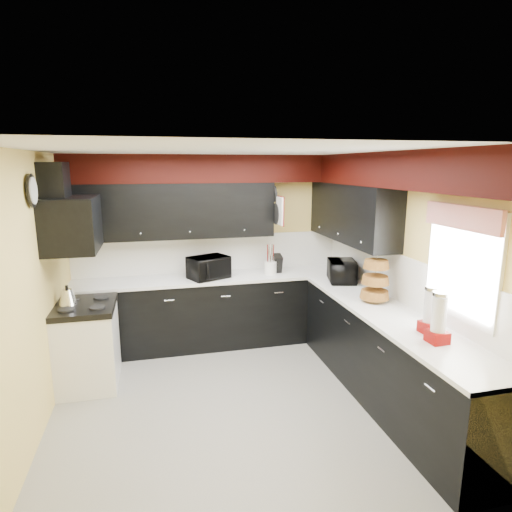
{
  "coord_description": "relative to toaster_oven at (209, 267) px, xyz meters",
  "views": [
    {
      "loc": [
        -0.74,
        -3.91,
        2.37
      ],
      "look_at": [
        0.4,
        0.79,
        1.34
      ],
      "focal_mm": 30.0,
      "sensor_mm": 36.0,
      "label": 1
    }
  ],
  "objects": [
    {
      "name": "cut_board",
      "position": [
        0.9,
        -0.12,
        0.72
      ],
      "size": [
        0.03,
        0.26,
        0.35
      ],
      "primitive_type": "cube",
      "color": "white",
      "rests_on": "upper_back"
    },
    {
      "name": "cab_back",
      "position": [
        0.07,
        0.08,
        -0.63
      ],
      "size": [
        3.6,
        0.6,
        0.9
      ],
      "primitive_type": "cube",
      "color": "black",
      "rests_on": "ground"
    },
    {
      "name": "baskets",
      "position": [
        1.59,
        -1.37,
        0.1
      ],
      "size": [
        0.27,
        0.27,
        0.5
      ],
      "primitive_type": null,
      "color": "brown",
      "rests_on": "upper_right"
    },
    {
      "name": "valance",
      "position": [
        1.8,
        -2.32,
        0.87
      ],
      "size": [
        0.04,
        0.88,
        0.2
      ],
      "primitive_type": "cube",
      "color": "red",
      "rests_on": "wall_right"
    },
    {
      "name": "pan_low",
      "position": [
        0.89,
        0.26,
        0.64
      ],
      "size": [
        0.03,
        0.24,
        0.42
      ],
      "primitive_type": null,
      "color": "black",
      "rests_on": "upper_back"
    },
    {
      "name": "dispenser_a",
      "position": [
        1.55,
        -2.48,
        0.06
      ],
      "size": [
        0.16,
        0.16,
        0.41
      ],
      "primitive_type": null,
      "rotation": [
        0.0,
        0.0,
        0.03
      ],
      "color": "#750703",
      "rests_on": "counter_right"
    },
    {
      "name": "soffit_right",
      "position": [
        1.69,
        -1.6,
        1.24
      ],
      "size": [
        0.36,
        3.24,
        0.35
      ],
      "primitive_type": "cube",
      "color": "black",
      "rests_on": "wall_right"
    },
    {
      "name": "stove",
      "position": [
        -1.43,
        -0.67,
        -0.65
      ],
      "size": [
        0.6,
        0.75,
        0.86
      ],
      "primitive_type": "cube",
      "color": "white",
      "rests_on": "ground"
    },
    {
      "name": "cab_right",
      "position": [
        1.57,
        -1.72,
        -0.63
      ],
      "size": [
        0.6,
        3.0,
        0.9
      ],
      "primitive_type": "cube",
      "color": "black",
      "rests_on": "ground"
    },
    {
      "name": "pan_mid",
      "position": [
        0.89,
        -0.0,
        0.67
      ],
      "size": [
        0.03,
        0.28,
        0.46
      ],
      "primitive_type": null,
      "color": "black",
      "rests_on": "upper_back"
    },
    {
      "name": "pan_top",
      "position": [
        0.89,
        0.13,
        0.92
      ],
      "size": [
        0.03,
        0.22,
        0.4
      ],
      "primitive_type": null,
      "color": "black",
      "rests_on": "upper_back"
    },
    {
      "name": "ground",
      "position": [
        0.07,
        -1.42,
        -1.08
      ],
      "size": [
        3.6,
        3.6,
        0.0
      ],
      "primitive_type": "plane",
      "color": "gray",
      "rests_on": "ground"
    },
    {
      "name": "splash_right",
      "position": [
        1.86,
        -1.42,
        0.11
      ],
      "size": [
        0.02,
        3.6,
        0.5
      ],
      "primitive_type": "cube",
      "color": "white",
      "rests_on": "counter_right"
    },
    {
      "name": "utensil_crock",
      "position": [
        0.83,
        0.02,
        -0.06
      ],
      "size": [
        0.18,
        0.18,
        0.17
      ],
      "primitive_type": "cylinder",
      "rotation": [
        0.0,
        0.0,
        -0.11
      ],
      "color": "white",
      "rests_on": "counter_back"
    },
    {
      "name": "ceiling",
      "position": [
        0.07,
        -1.42,
        1.42
      ],
      "size": [
        3.6,
        3.6,
        0.06
      ],
      "primitive_type": "cube",
      "color": "white",
      "rests_on": "wall_back"
    },
    {
      "name": "wall_left",
      "position": [
        -1.73,
        -1.42,
        0.17
      ],
      "size": [
        0.06,
        3.6,
        2.5
      ],
      "primitive_type": "cube",
      "color": "#E0C666",
      "rests_on": "ground"
    },
    {
      "name": "cooktop",
      "position": [
        -1.43,
        -0.67,
        -0.19
      ],
      "size": [
        0.62,
        0.77,
        0.06
      ],
      "primitive_type": "cube",
      "color": "black",
      "rests_on": "stove"
    },
    {
      "name": "kettle",
      "position": [
        -1.59,
        -0.65,
        -0.08
      ],
      "size": [
        0.22,
        0.22,
        0.16
      ],
      "primitive_type": null,
      "rotation": [
        0.0,
        0.0,
        0.24
      ],
      "color": "silver",
      "rests_on": "cooktop"
    },
    {
      "name": "knife_block",
      "position": [
        0.94,
        0.08,
        -0.02
      ],
      "size": [
        0.11,
        0.16,
        0.24
      ],
      "primitive_type": "cube",
      "rotation": [
        0.0,
        0.0,
        -0.01
      ],
      "color": "black",
      "rests_on": "counter_back"
    },
    {
      "name": "upper_right",
      "position": [
        1.7,
        -0.52,
        0.72
      ],
      "size": [
        0.35,
        1.8,
        0.7
      ],
      "primitive_type": "cube",
      "color": "black",
      "rests_on": "wall_right"
    },
    {
      "name": "splash_back",
      "position": [
        0.07,
        0.37,
        0.11
      ],
      "size": [
        3.6,
        0.02,
        0.5
      ],
      "primitive_type": "cube",
      "color": "white",
      "rests_on": "counter_back"
    },
    {
      "name": "microwave",
      "position": [
        1.6,
        -0.54,
        -0.01
      ],
      "size": [
        0.43,
        0.54,
        0.26
      ],
      "primitive_type": "imported",
      "rotation": [
        0.0,
        0.0,
        1.3
      ],
      "color": "black",
      "rests_on": "counter_right"
    },
    {
      "name": "counter_back",
      "position": [
        0.07,
        0.08,
        -0.16
      ],
      "size": [
        3.62,
        0.64,
        0.04
      ],
      "primitive_type": "cube",
      "color": "white",
      "rests_on": "cab_back"
    },
    {
      "name": "wall_right",
      "position": [
        1.87,
        -1.42,
        0.17
      ],
      "size": [
        0.06,
        3.6,
        2.5
      ],
      "primitive_type": "cube",
      "color": "#E0C666",
      "rests_on": "ground"
    },
    {
      "name": "window",
      "position": [
        1.86,
        -2.32,
        0.47
      ],
      "size": [
        0.03,
        0.86,
        0.96
      ],
      "primitive_type": null,
      "color": "white",
      "rests_on": "wall_right"
    },
    {
      "name": "wall_back",
      "position": [
        0.07,
        0.38,
        0.17
      ],
      "size": [
        3.6,
        0.06,
        2.5
      ],
      "primitive_type": "cube",
      "color": "#E0C666",
      "rests_on": "ground"
    },
    {
      "name": "upper_back",
      "position": [
        -0.43,
        0.2,
        0.72
      ],
      "size": [
        2.6,
        0.35,
        0.7
      ],
      "primitive_type": "cube",
      "color": "black",
      "rests_on": "wall_back"
    },
    {
      "name": "hood_duct",
      "position": [
        -1.61,
        -0.67,
        1.12
      ],
      "size": [
        0.24,
        0.4,
        0.4
      ],
      "primitive_type": "cube",
      "color": "black",
      "rests_on": "wall_left"
    },
    {
      "name": "soffit_back",
      "position": [
        0.07,
        0.2,
        1.24
      ],
      "size": [
        3.6,
        0.36,
        0.35
      ],
      "primitive_type": "cube",
      "color": "black",
      "rests_on": "wall_back"
    },
    {
      "name": "deco_plate",
      "position": [
        1.84,
        -1.77,
        1.17
      ],
      "size": [
        0.03,
        0.24,
        0.24
      ],
      "primitive_type": null,
      "color": "white",
      "rests_on": "wall_right"
    },
    {
      "name": "counter_right",
      "position": [
        1.57,
        -1.72,
        -0.16
      ],
      "size": [
        0.64,
        3.02,
        0.04
      ],
      "primitive_type": "cube",
      "color": "white",
      "rests_on": "cab_right"
    },
    {
      "name": "toaster_oven",
      "position": [
        0.0,
        0.0,
        0.0
      ],
      "size": [
        0.61,
        0.57,
        0.28
      ],
      "primitive_type": "imported",
      "rotation": [
        0.0,
        0.0,
        0.42
      ],
      "color": "black",
      "rests_on": "counter_back"
    },
    {
      "name": "hood",
      "position": [
        -1.48,
        -0.67,
        0.7
      ],
      "size": [
        0.5,
        0.78,
        0.55
      ],
      "primitive_type": "cube",
      "color": "black",
      "rests_on": "wall_left"
    },
    {
      "name": "dispenser_b",
      "position": [
        1.62,
        -2.28,
        0.05
      ],
      "size": [
        0.15,
        0.15,
        0.39
      ],
      "primitive_type": null,
      "rotation": [
        0.0,
        0.0,
        0.08
      ],
      "color": "maroon",
      "rests_on": "counter_right"
    },
    {
      "name": "clock",
      "position": [
        -1.7,
        -1.17,
        1.07
      ],
      "size": [
        0.03,
        0.3,
        0.3
      ],
      "primitive_type": null,
      "color": "black",
      "rests_on": "wall_left"
    }
  ]
}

